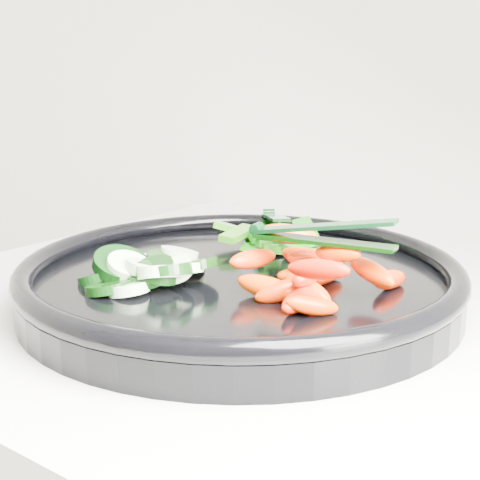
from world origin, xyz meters
The scene contains 6 objects.
veggie_tray centered at (-0.70, 1.65, 0.95)m, with size 0.43×0.43×0.04m.
cucumber_pile centered at (-0.75, 1.59, 0.96)m, with size 0.12×0.13×0.04m.
carrot_pile centered at (-0.63, 1.64, 0.97)m, with size 0.13×0.13×0.05m.
pepper_pile centered at (-0.73, 1.74, 0.96)m, with size 0.11×0.10×0.04m.
tong_carrot centered at (-0.62, 1.64, 1.00)m, with size 0.11×0.03×0.02m.
tong_pepper centered at (-0.73, 1.74, 0.98)m, with size 0.08×0.10×0.02m.
Camera 1 is at (-0.38, 1.21, 1.12)m, focal length 50.00 mm.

